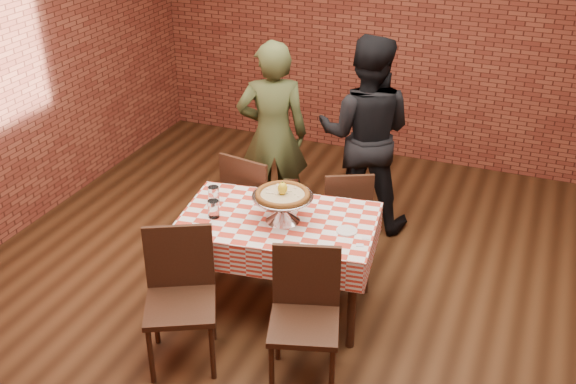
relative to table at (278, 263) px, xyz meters
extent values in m
plane|color=black|center=(0.18, -0.01, -0.38)|extent=(6.00, 6.00, 0.00)
plane|color=maroon|center=(0.18, 2.99, 1.08)|extent=(5.50, 0.00, 5.50)
cube|color=#361F13|center=(0.00, 0.00, 0.00)|extent=(1.46, 0.99, 0.75)
cylinder|color=#CBBC8C|center=(0.04, -0.01, 0.58)|extent=(0.47, 0.47, 0.03)
ellipsoid|color=yellow|center=(0.04, -0.01, 0.64)|extent=(0.09, 0.09, 0.09)
cylinder|color=white|center=(-0.43, -0.15, 0.45)|extent=(0.09, 0.09, 0.13)
cylinder|color=white|center=(-0.53, 0.04, 0.45)|extent=(0.09, 0.09, 0.13)
cylinder|color=white|center=(0.51, 0.01, 0.39)|extent=(0.16, 0.16, 0.01)
cube|color=white|center=(0.64, -0.13, 0.39)|extent=(0.06, 0.05, 0.00)
cube|color=white|center=(0.65, -0.03, 0.39)|extent=(0.06, 0.05, 0.00)
cube|color=silver|center=(-0.02, 0.29, 0.46)|extent=(0.13, 0.11, 0.15)
imported|color=#3F4825|center=(-0.54, 1.16, 0.47)|extent=(0.73, 0.63, 1.69)
imported|color=black|center=(0.22, 1.43, 0.50)|extent=(0.93, 0.77, 1.74)
camera|label=1|loc=(1.64, -3.89, 2.83)|focal=42.91mm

